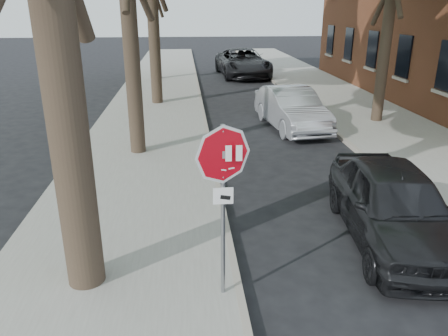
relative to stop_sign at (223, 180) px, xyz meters
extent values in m
plane|color=black|center=(0.70, 0.03, -1.95)|extent=(120.00, 120.00, 0.00)
cube|color=gray|center=(-1.80, 12.03, -1.89)|extent=(4.00, 55.00, 0.12)
cube|color=gray|center=(6.70, 12.03, -1.89)|extent=(4.00, 55.00, 0.12)
cube|color=#9E9384|center=(0.25, 12.03, -1.88)|extent=(0.12, 55.00, 0.13)
cube|color=#9E9384|center=(4.65, 12.03, -1.88)|extent=(0.12, 55.00, 0.13)
cylinder|color=gray|center=(0.00, 0.03, -0.53)|extent=(0.06, 0.06, 2.60)
cube|color=#99999E|center=(0.00, 0.00, 0.37)|extent=(0.05, 0.06, 0.10)
cylinder|color=#99999E|center=(0.00, -0.01, 0.37)|extent=(0.76, 0.32, 0.82)
cylinder|color=white|center=(0.00, -0.02, 0.37)|extent=(0.76, 0.32, 0.82)
cylinder|color=red|center=(0.00, -0.03, 0.37)|extent=(0.68, 0.29, 0.74)
cube|color=white|center=(-0.21, -0.04, 0.39)|extent=(0.08, 0.00, 0.22)
cube|color=white|center=(-0.07, -0.04, 0.39)|extent=(0.08, 0.00, 0.22)
cube|color=white|center=(0.07, -0.04, 0.39)|extent=(0.08, 0.00, 0.22)
cube|color=white|center=(0.21, -0.04, 0.39)|extent=(0.08, 0.00, 0.22)
cube|color=silver|center=(-0.11, -0.04, 0.18)|extent=(0.08, 0.00, 0.03)
cube|color=silver|center=(0.00, -0.04, 0.16)|extent=(0.08, 0.00, 0.03)
cube|color=silver|center=(0.11, -0.04, 0.18)|extent=(0.08, 0.00, 0.03)
cube|color=white|center=(0.00, -0.01, -0.23)|extent=(0.28, 0.02, 0.24)
cube|color=black|center=(0.03, -0.03, -0.25)|extent=(0.15, 0.00, 0.08)
imported|color=black|center=(3.30, 1.53, -1.22)|extent=(2.18, 4.46, 1.46)
imported|color=#ADAEB5|center=(3.30, 9.57, -1.22)|extent=(2.04, 4.54, 1.45)
imported|color=black|center=(3.19, 22.09, -1.11)|extent=(3.17, 6.23, 1.69)
camera|label=1|loc=(-0.48, -5.47, 2.22)|focal=35.00mm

